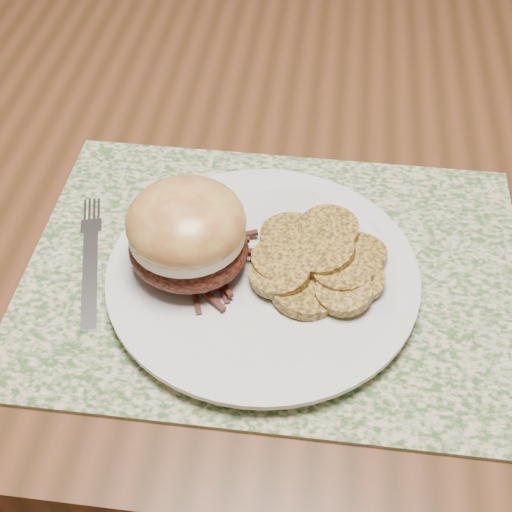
{
  "coord_description": "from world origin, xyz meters",
  "views": [
    {
      "loc": [
        0.15,
        -0.65,
        1.24
      ],
      "look_at": [
        0.1,
        -0.23,
        0.79
      ],
      "focal_mm": 50.0,
      "sensor_mm": 36.0,
      "label": 1
    }
  ],
  "objects_px": {
    "fork": "(91,259)",
    "dining_table": "(198,177)",
    "pork_sandwich": "(187,233)",
    "dinner_plate": "(263,276)"
  },
  "relations": [
    {
      "from": "fork",
      "to": "dining_table",
      "type": "bearing_deg",
      "value": 61.05
    },
    {
      "from": "pork_sandwich",
      "to": "fork",
      "type": "relative_size",
      "value": 0.81
    },
    {
      "from": "dinner_plate",
      "to": "fork",
      "type": "xyz_separation_m",
      "value": [
        -0.16,
        0.01,
        -0.01
      ]
    },
    {
      "from": "dining_table",
      "to": "fork",
      "type": "xyz_separation_m",
      "value": [
        -0.06,
        -0.22,
        0.09
      ]
    },
    {
      "from": "dining_table",
      "to": "pork_sandwich",
      "type": "relative_size",
      "value": 11.26
    },
    {
      "from": "dining_table",
      "to": "pork_sandwich",
      "type": "height_order",
      "value": "pork_sandwich"
    },
    {
      "from": "dining_table",
      "to": "pork_sandwich",
      "type": "distance_m",
      "value": 0.27
    },
    {
      "from": "fork",
      "to": "pork_sandwich",
      "type": "bearing_deg",
      "value": -19.83
    },
    {
      "from": "pork_sandwich",
      "to": "dinner_plate",
      "type": "bearing_deg",
      "value": 19.95
    },
    {
      "from": "dinner_plate",
      "to": "pork_sandwich",
      "type": "xyz_separation_m",
      "value": [
        -0.07,
        -0.0,
        0.05
      ]
    }
  ]
}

